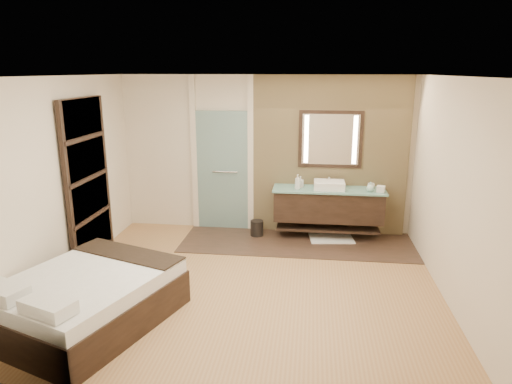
# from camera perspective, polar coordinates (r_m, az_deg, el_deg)

# --- Properties ---
(floor) EXTENTS (5.00, 5.00, 0.00)m
(floor) POSITION_cam_1_polar(r_m,az_deg,el_deg) (6.21, -1.06, -11.49)
(floor) COLOR #9F6D42
(floor) RESTS_ON ground
(tile_strip) EXTENTS (3.80, 1.30, 0.01)m
(tile_strip) POSITION_cam_1_polar(r_m,az_deg,el_deg) (7.62, 5.14, -6.31)
(tile_strip) COLOR #32261B
(tile_strip) RESTS_ON floor
(stone_wall) EXTENTS (2.60, 0.08, 2.70)m
(stone_wall) POSITION_cam_1_polar(r_m,az_deg,el_deg) (7.85, 9.19, 4.39)
(stone_wall) COLOR tan
(stone_wall) RESTS_ON floor
(vanity) EXTENTS (1.85, 0.55, 0.88)m
(vanity) POSITION_cam_1_polar(r_m,az_deg,el_deg) (7.74, 9.02, -1.61)
(vanity) COLOR black
(vanity) RESTS_ON stone_wall
(mirror_unit) EXTENTS (1.06, 0.04, 0.96)m
(mirror_unit) POSITION_cam_1_polar(r_m,az_deg,el_deg) (7.75, 9.29, 6.50)
(mirror_unit) COLOR black
(mirror_unit) RESTS_ON stone_wall
(frosted_door) EXTENTS (1.10, 0.12, 2.70)m
(frosted_door) POSITION_cam_1_polar(r_m,az_deg,el_deg) (8.02, -4.21, 3.27)
(frosted_door) COLOR #A8D5D1
(frosted_door) RESTS_ON floor
(shoji_partition) EXTENTS (0.06, 1.20, 2.40)m
(shoji_partition) POSITION_cam_1_polar(r_m,az_deg,el_deg) (7.07, -20.25, 1.32)
(shoji_partition) COLOR black
(shoji_partition) RESTS_ON floor
(bed) EXTENTS (2.01, 2.24, 0.71)m
(bed) POSITION_cam_1_polar(r_m,az_deg,el_deg) (5.56, -20.39, -12.41)
(bed) COLOR black
(bed) RESTS_ON floor
(bath_mat) EXTENTS (0.78, 0.59, 0.02)m
(bath_mat) POSITION_cam_1_polar(r_m,az_deg,el_deg) (7.85, 9.39, -5.73)
(bath_mat) COLOR white
(bath_mat) RESTS_ON floor
(waste_bin) EXTENTS (0.25, 0.25, 0.27)m
(waste_bin) POSITION_cam_1_polar(r_m,az_deg,el_deg) (7.86, 0.10, -4.56)
(waste_bin) COLOR black
(waste_bin) RESTS_ON floor
(tissue_box) EXTENTS (0.15, 0.15, 0.10)m
(tissue_box) POSITION_cam_1_polar(r_m,az_deg,el_deg) (7.61, 15.33, 0.36)
(tissue_box) COLOR silver
(tissue_box) RESTS_ON vanity
(soap_bottle_a) EXTENTS (0.11, 0.11, 0.25)m
(soap_bottle_a) POSITION_cam_1_polar(r_m,az_deg,el_deg) (7.54, 5.22, 1.28)
(soap_bottle_a) COLOR silver
(soap_bottle_a) RESTS_ON vanity
(soap_bottle_b) EXTENTS (0.11, 0.11, 0.19)m
(soap_bottle_b) POSITION_cam_1_polar(r_m,az_deg,el_deg) (7.67, 5.57, 1.28)
(soap_bottle_b) COLOR #B2B2B2
(soap_bottle_b) RESTS_ON vanity
(soap_bottle_c) EXTENTS (0.15, 0.15, 0.15)m
(soap_bottle_c) POSITION_cam_1_polar(r_m,az_deg,el_deg) (7.61, 14.09, 0.65)
(soap_bottle_c) COLOR #A7D2C8
(soap_bottle_c) RESTS_ON vanity
(cup) EXTENTS (0.15, 0.15, 0.09)m
(cup) POSITION_cam_1_polar(r_m,az_deg,el_deg) (7.80, 14.19, 0.74)
(cup) COLOR white
(cup) RESTS_ON vanity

